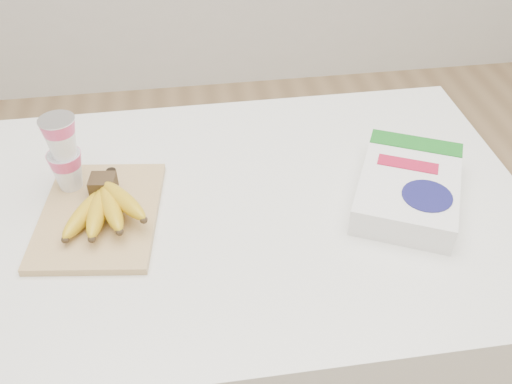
# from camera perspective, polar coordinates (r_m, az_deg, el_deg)

# --- Properties ---
(table) EXTENTS (1.14, 0.76, 0.85)m
(table) POSITION_cam_1_polar(r_m,az_deg,el_deg) (1.42, -1.41, -14.26)
(table) COLOR white
(table) RESTS_ON ground
(cutting_board) EXTENTS (0.25, 0.32, 0.01)m
(cutting_board) POSITION_cam_1_polar(r_m,az_deg,el_deg) (1.11, -15.35, -2.18)
(cutting_board) COLOR tan
(cutting_board) RESTS_ON table
(bananas) EXTENTS (0.17, 0.18, 0.06)m
(bananas) POSITION_cam_1_polar(r_m,az_deg,el_deg) (1.08, -14.96, -1.36)
(bananas) COLOR #382816
(bananas) RESTS_ON cutting_board
(yogurt_stack) EXTENTS (0.07, 0.07, 0.16)m
(yogurt_stack) POSITION_cam_1_polar(r_m,az_deg,el_deg) (1.13, -18.70, 3.87)
(yogurt_stack) COLOR white
(yogurt_stack) RESTS_ON cutting_board
(cereal_box) EXTENTS (0.28, 0.32, 0.06)m
(cereal_box) POSITION_cam_1_polar(r_m,az_deg,el_deg) (1.14, 15.01, 0.49)
(cereal_box) COLOR white
(cereal_box) RESTS_ON table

